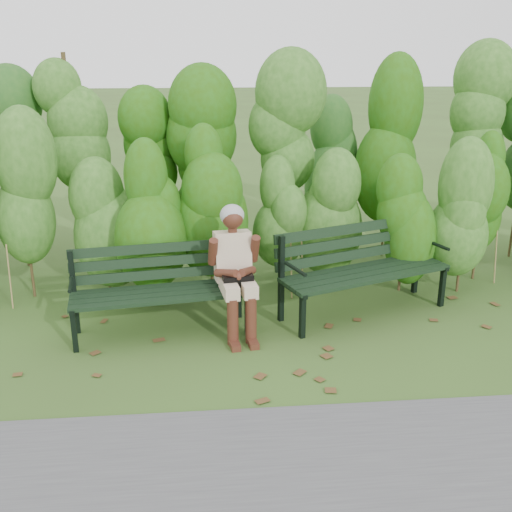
{
  "coord_description": "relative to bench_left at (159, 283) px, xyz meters",
  "views": [
    {
      "loc": [
        -0.47,
        -4.72,
        2.5
      ],
      "look_at": [
        0.0,
        0.35,
        0.75
      ],
      "focal_mm": 42.0,
      "sensor_mm": 36.0,
      "label": 1
    }
  ],
  "objects": [
    {
      "name": "ground",
      "position": [
        0.88,
        -0.48,
        -0.47
      ],
      "size": [
        80.0,
        80.0,
        0.0
      ],
      "primitive_type": "plane",
      "color": "#384F21"
    },
    {
      "name": "hedge_band",
      "position": [
        0.88,
        1.38,
        0.78
      ],
      "size": [
        11.04,
        1.67,
        2.42
      ],
      "color": "#47381E",
      "rests_on": "ground"
    },
    {
      "name": "leaf_litter",
      "position": [
        0.68,
        -0.37,
        -0.47
      ],
      "size": [
        5.93,
        2.24,
        0.01
      ],
      "color": "brown",
      "rests_on": "ground"
    },
    {
      "name": "bench_left",
      "position": [
        0.0,
        0.0,
        0.0
      ],
      "size": [
        1.67,
        0.74,
        0.8
      ],
      "color": "black",
      "rests_on": "ground"
    },
    {
      "name": "bench_right",
      "position": [
        1.96,
        0.28,
        0.04
      ],
      "size": [
        1.81,
        1.13,
        0.86
      ],
      "color": "black",
      "rests_on": "ground"
    },
    {
      "name": "seated_woman",
      "position": [
        0.7,
        -0.07,
        0.19
      ],
      "size": [
        0.49,
        0.72,
        1.19
      ],
      "color": "#BFA391",
      "rests_on": "ground"
    }
  ]
}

